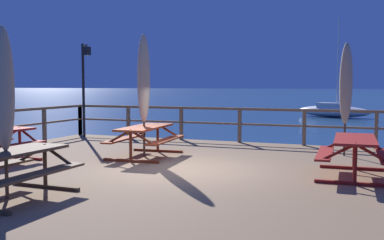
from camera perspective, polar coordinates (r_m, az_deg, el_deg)
name	(u,v)px	position (r m, az deg, el deg)	size (l,w,h in m)	color
ground_plane	(179,203)	(9.87, -1.61, -10.46)	(600.00, 600.00, 0.00)	navy
wooden_deck	(179,186)	(9.79, -1.62, -8.36)	(12.20, 9.98, 0.74)	#846647
railing_waterside_far	(240,118)	(14.16, 6.05, 0.20)	(12.00, 0.10, 1.09)	brown
picnic_table_front_left	(355,148)	(9.37, 19.92, -3.40)	(1.47, 2.02, 0.78)	maroon
picnic_table_mid_centre	(145,134)	(11.36, -5.95, -1.81)	(1.55, 2.18, 0.78)	#993819
picnic_table_front_right	(12,163)	(7.71, -21.87, -5.12)	(1.43, 1.93, 0.78)	brown
patio_umbrella_tall_front	(346,84)	(12.03, 18.90, 4.33)	(0.32, 0.32, 2.87)	#4C3828
patio_umbrella_short_back	(144,79)	(11.30, -6.14, 5.18)	(0.32, 0.32, 3.06)	#4C3828
patio_umbrella_short_front	(4,90)	(7.60, -22.71, 3.58)	(0.32, 0.32, 2.72)	#4C3828
lamp_post_hooked	(85,76)	(15.76, -13.44, 5.48)	(0.56, 0.51, 3.20)	black
sailboat_distant	(333,111)	(37.47, 17.40, 1.14)	(6.21, 3.65, 7.72)	white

